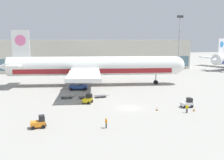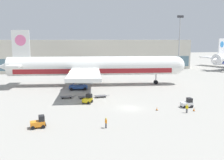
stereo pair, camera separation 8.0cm
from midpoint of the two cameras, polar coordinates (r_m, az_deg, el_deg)
name	(u,v)px [view 2 (the right image)]	position (r m, az deg, el deg)	size (l,w,h in m)	color
ground_plane	(130,108)	(52.71, 4.14, -6.43)	(400.00, 400.00, 0.00)	#9E9B93
terminal_building	(95,55)	(119.86, -3.80, 5.79)	(90.00, 18.20, 14.00)	#BCB7A8
light_mast	(179,40)	(114.29, 15.18, 8.88)	(2.80, 0.50, 24.44)	#9EA0A5
airplane_main	(91,67)	(77.91, -4.69, 3.06)	(57.86, 48.65, 17.00)	white
scissor_lift_loader	(78,82)	(71.84, -7.68, -0.57)	(5.58, 4.01, 5.41)	#284C99
baggage_tug_foreground	(88,99)	(56.88, -5.49, -4.36)	(2.69, 2.77, 2.00)	yellow
baggage_tug_mid	(39,122)	(42.84, -16.35, -9.30)	(2.61, 1.91, 2.00)	orange
baggage_tug_far	(187,103)	(55.34, 16.87, -5.11)	(2.47, 1.66, 2.00)	silver
baggage_dolly_lead	(66,97)	(62.00, -10.32, -3.79)	(3.76, 1.75, 0.48)	#56565B
baggage_dolly_second	(84,97)	(61.49, -6.32, -3.80)	(3.76, 1.75, 0.48)	#56565B
baggage_dolly_third	(101,96)	(61.97, -2.59, -3.65)	(3.76, 1.75, 0.48)	#56565B
ground_crew_near	(106,122)	(40.95, -1.33, -9.58)	(0.28, 0.56, 1.73)	black
ground_crew_far	(187,108)	(51.16, 16.79, -6.09)	(0.38, 0.49, 1.76)	black
traffic_cone_near	(157,109)	(51.70, 10.26, -6.49)	(0.40, 0.40, 0.67)	black
traffic_cone_far	(194,109)	(53.01, 18.27, -6.36)	(0.40, 0.40, 0.78)	black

